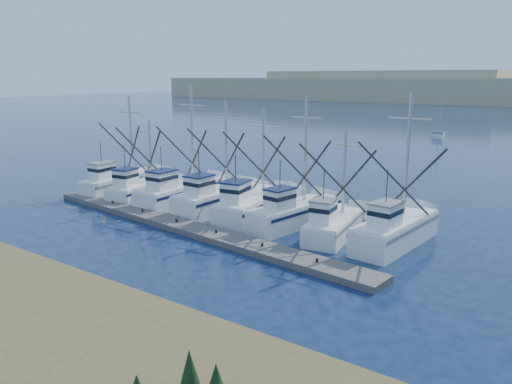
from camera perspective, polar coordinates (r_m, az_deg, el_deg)
ground at (r=25.52m, az=-3.66°, el=-11.10°), size 500.00×500.00×0.00m
floating_dock at (r=35.18m, az=-8.00°, el=-3.99°), size 30.23×5.25×0.40m
trawler_fleet at (r=38.74m, az=-3.18°, el=-1.10°), size 29.16×8.91×9.74m
sailboat_far at (r=94.98m, az=20.15°, el=6.23°), size 2.97×6.28×8.10m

